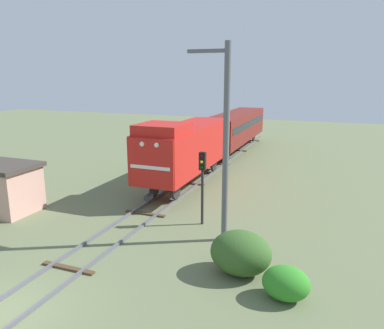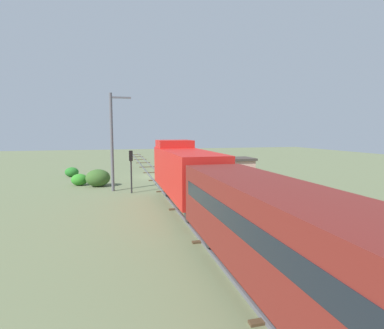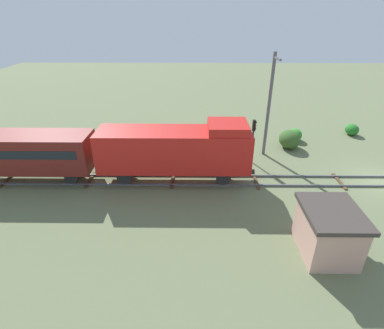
# 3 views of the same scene
# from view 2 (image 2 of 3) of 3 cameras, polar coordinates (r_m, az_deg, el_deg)

# --- Properties ---
(ground_plane) EXTENTS (115.99, 115.99, 0.00)m
(ground_plane) POSITION_cam_2_polar(r_m,az_deg,el_deg) (36.98, -6.97, -2.24)
(ground_plane) COLOR #66704C
(railway_track) EXTENTS (2.40, 77.33, 0.16)m
(railway_track) POSITION_cam_2_polar(r_m,az_deg,el_deg) (36.97, -6.97, -2.13)
(railway_track) COLOR #595960
(railway_track) RESTS_ON ground
(locomotive) EXTENTS (2.90, 11.60, 4.60)m
(locomotive) POSITION_cam_2_polar(r_m,az_deg,el_deg) (21.25, -1.45, -0.98)
(locomotive) COLOR red
(locomotive) RESTS_ON railway_track
(passenger_car_leading) EXTENTS (2.84, 14.00, 3.66)m
(passenger_car_leading) POSITION_cam_2_polar(r_m,az_deg,el_deg) (9.12, 18.40, -12.85)
(passenger_car_leading) COLOR maroon
(passenger_car_leading) RESTS_ON railway_track
(traffic_signal_near) EXTENTS (0.32, 0.34, 3.80)m
(traffic_signal_near) POSITION_cam_2_polar(r_m,az_deg,el_deg) (36.45, -1.86, 1.89)
(traffic_signal_near) COLOR #262628
(traffic_signal_near) RESTS_ON ground
(traffic_signal_mid) EXTENTS (0.32, 0.34, 3.79)m
(traffic_signal_mid) POSITION_cam_2_polar(r_m,az_deg,el_deg) (26.93, -11.54, 0.18)
(traffic_signal_mid) COLOR #262628
(traffic_signal_mid) RESTS_ON ground
(worker_near_track) EXTENTS (0.38, 0.38, 1.70)m
(worker_near_track) POSITION_cam_2_polar(r_m,az_deg,el_deg) (38.28, -3.64, -0.41)
(worker_near_track) COLOR #262B38
(worker_near_track) RESTS_ON ground
(catenary_mast) EXTENTS (1.94, 0.28, 8.91)m
(catenary_mast) POSITION_cam_2_polar(r_m,az_deg,el_deg) (28.18, -14.93, 4.55)
(catenary_mast) COLOR #595960
(catenary_mast) RESTS_ON ground
(relay_hut) EXTENTS (3.50, 2.90, 2.74)m
(relay_hut) POSITION_cam_2_polar(r_m,az_deg,el_deg) (31.71, 8.36, -1.14)
(relay_hut) COLOR #D19E8C
(relay_hut) RESTS_ON ground
(bush_near) EXTENTS (2.38, 1.95, 1.73)m
(bush_near) POSITION_cam_2_polar(r_m,az_deg,el_deg) (31.26, -17.48, -2.45)
(bush_near) COLOR #365B26
(bush_near) RESTS_ON ground
(bush_mid) EXTENTS (1.59, 1.30, 1.16)m
(bush_mid) POSITION_cam_2_polar(r_m,az_deg,el_deg) (39.08, -21.93, -1.34)
(bush_mid) COLOR #277326
(bush_mid) RESTS_ON ground
(bush_far) EXTENTS (1.63, 1.33, 1.19)m
(bush_far) POSITION_cam_2_polar(r_m,az_deg,el_deg) (32.54, -20.64, -2.71)
(bush_far) COLOR #318526
(bush_far) RESTS_ON ground
(bush_back) EXTENTS (1.97, 1.61, 1.44)m
(bush_back) POSITION_cam_2_polar(r_m,az_deg,el_deg) (44.19, 6.06, 0.10)
(bush_back) COLOR #366326
(bush_back) RESTS_ON ground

